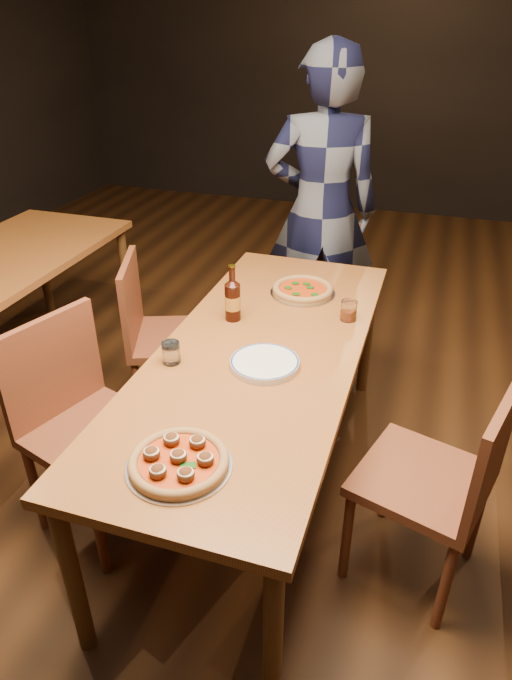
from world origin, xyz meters
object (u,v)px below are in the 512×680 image
(chair_end, at_px, (322,296))
(amber_glass, at_px, (349,310))
(plate_stack, at_px, (265,363))
(diner, at_px, (321,212))
(chair_main_nw, at_px, (95,432))
(chair_main_e, at_px, (423,478))
(table_main, at_px, (260,364))
(chair_main_sw, at_px, (175,337))
(water_glass, at_px, (171,353))
(pizza_meatball, at_px, (179,461))
(beer_bottle, at_px, (233,301))
(pizza_margherita, at_px, (303,290))

(chair_end, height_order, amber_glass, chair_end)
(plate_stack, xyz_separation_m, diner, (-0.10, 1.45, 0.16))
(chair_main_nw, height_order, chair_main_e, chair_main_nw)
(plate_stack, bearing_deg, diner, 93.95)
(table_main, height_order, chair_main_sw, chair_main_sw)
(water_glass, distance_m, amber_glass, 0.83)
(chair_end, bearing_deg, table_main, -100.40)
(chair_main_e, height_order, pizza_meatball, chair_main_e)
(table_main, xyz_separation_m, water_glass, (-0.30, -0.20, 0.12))
(beer_bottle, bearing_deg, pizza_margherita, 56.80)
(plate_stack, distance_m, diner, 1.46)
(table_main, relative_size, chair_main_e, 2.11)
(plate_stack, bearing_deg, chair_end, 91.79)
(chair_main_sw, bearing_deg, plate_stack, -149.71)
(plate_stack, bearing_deg, pizza_margherita, 91.47)
(chair_main_nw, xyz_separation_m, pizza_margherita, (0.61, 0.97, 0.28))
(diner, bearing_deg, beer_bottle, 66.94)
(pizza_margherita, xyz_separation_m, beer_bottle, (-0.23, -0.36, 0.07))
(chair_end, bearing_deg, chair_main_e, -74.36)
(beer_bottle, xyz_separation_m, diner, (0.15, 1.12, 0.08))
(diner, bearing_deg, plate_stack, 78.60)
(table_main, relative_size, chair_end, 2.27)
(table_main, xyz_separation_m, pizza_meatball, (-0.02, -0.74, 0.09))
(pizza_meatball, xyz_separation_m, amber_glass, (0.32, 1.10, 0.02))
(chair_main_nw, height_order, chair_main_sw, chair_main_nw)
(chair_main_e, height_order, chair_end, chair_main_e)
(chair_end, xyz_separation_m, beer_bottle, (-0.21, -1.00, 0.40))
(chair_main_nw, bearing_deg, pizza_meatball, -103.97)
(chair_main_e, relative_size, pizza_margherita, 2.99)
(pizza_meatball, relative_size, diner, 0.18)
(chair_main_nw, bearing_deg, water_glass, -35.02)
(chair_main_e, relative_size, plate_stack, 3.52)
(chair_main_e, bearing_deg, beer_bottle, -100.46)
(table_main, bearing_deg, chair_main_nw, -144.24)
(chair_main_sw, xyz_separation_m, amber_glass, (0.90, -0.05, 0.32))
(water_glass, bearing_deg, chair_main_nw, -142.46)
(pizza_margherita, relative_size, amber_glass, 3.48)
(chair_main_sw, distance_m, chair_end, 1.01)
(amber_glass, bearing_deg, table_main, -129.32)
(chair_main_nw, relative_size, chair_main_e, 1.03)
(beer_bottle, relative_size, diner, 0.14)
(plate_stack, height_order, diner, diner)
(chair_main_nw, xyz_separation_m, beer_bottle, (0.37, 0.62, 0.35))
(beer_bottle, bearing_deg, pizza_meatball, -79.89)
(pizza_meatball, xyz_separation_m, diner, (-0.02, 2.06, 0.15))
(chair_end, xyz_separation_m, amber_glass, (0.28, -0.84, 0.36))
(chair_main_sw, relative_size, plate_stack, 3.49)
(chair_main_nw, distance_m, pizza_meatball, 0.69)
(pizza_margherita, relative_size, plate_stack, 1.18)
(chair_main_sw, relative_size, pizza_margherita, 2.97)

